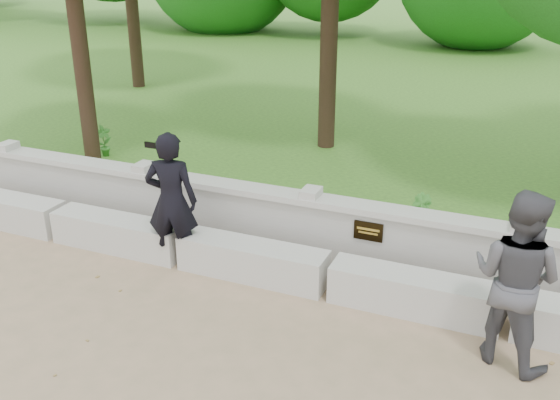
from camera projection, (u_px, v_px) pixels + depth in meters
The scene contains 8 objects.
ground at pixel (263, 390), 5.81m from camera, with size 80.00×80.00×0.00m, color #9D7E60.
lawn at pixel (466, 84), 17.67m from camera, with size 40.00×22.00×0.25m, color #33571F.
concrete_bench at pixel (329, 276), 7.34m from camera, with size 11.90×0.45×0.45m.
parapet_wall at pixel (347, 234), 7.84m from camera, with size 12.50×0.35×0.90m.
man_main at pixel (172, 201), 7.73m from camera, with size 0.74×0.68×1.78m.
visitor_left at pixel (516, 279), 5.92m from camera, with size 1.07×0.97×1.81m.
shrub_a at pixel (104, 141), 11.27m from camera, with size 0.30×0.20×0.57m, color #3A802B.
shrub_b at pixel (419, 217), 8.13m from camera, with size 0.33×0.26×0.60m, color #3A802B.
Camera 1 is at (1.97, -4.25, 3.87)m, focal length 40.00 mm.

